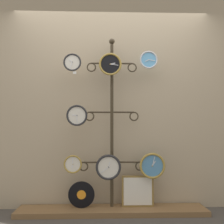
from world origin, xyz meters
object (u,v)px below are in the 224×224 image
display_stand (112,146)px  clock_bottom_center (108,167)px  vinyl_record (81,195)px  picture_frame (138,191)px  clock_middle_left (77,115)px  clock_bottom_right (152,166)px  clock_top_left (72,62)px  clock_bottom_left (73,164)px  clock_top_center (110,64)px  clock_top_right (149,60)px

display_stand → clock_bottom_center: (-0.04, -0.11, -0.24)m
clock_bottom_center → vinyl_record: 0.45m
display_stand → picture_frame: 0.62m
clock_bottom_center → clock_middle_left: bearing=178.1°
display_stand → clock_bottom_right: bearing=-9.8°
display_stand → clock_top_left: (-0.47, -0.10, 0.99)m
clock_middle_left → clock_bottom_right: (0.89, 0.01, -0.59)m
display_stand → clock_bottom_right: size_ratio=6.87×
clock_middle_left → clock_bottom_left: 0.57m
display_stand → clock_middle_left: bearing=-166.9°
clock_bottom_center → clock_bottom_right: clock_bottom_right is taller
clock_top_center → clock_bottom_right: clock_top_center is taller
clock_top_right → vinyl_record: (-0.80, 0.02, -1.60)m
clock_top_left → clock_top_right: (0.91, 0.03, 0.05)m
clock_top_right → clock_middle_left: clock_top_right is taller
clock_bottom_center → picture_frame: clock_bottom_center is taller
picture_frame → clock_top_center: bearing=-164.2°
clock_top_right → picture_frame: size_ratio=0.57×
clock_bottom_left → picture_frame: clock_bottom_left is taller
clock_middle_left → clock_bottom_center: clock_middle_left is taller
display_stand → clock_top_right: 1.13m
clock_bottom_left → display_stand: bearing=9.4°
clock_middle_left → vinyl_record: 0.93m
clock_top_right → clock_middle_left: 1.09m
clock_bottom_left → clock_bottom_right: (0.93, -0.01, -0.02)m
clock_middle_left → clock_bottom_left: bearing=155.8°
clock_top_left → clock_bottom_center: clock_top_left is taller
clock_top_center → clock_middle_left: (-0.39, 0.02, -0.61)m
clock_middle_left → picture_frame: (0.72, 0.07, -0.90)m
clock_top_center → vinyl_record: 1.57m
display_stand → clock_top_right: display_stand is taller
clock_bottom_center → clock_bottom_right: size_ratio=0.97×
clock_bottom_center → picture_frame: 0.47m
clock_bottom_left → clock_bottom_right: 0.93m
clock_bottom_left → clock_bottom_center: (0.41, -0.03, -0.03)m
clock_top_left → clock_middle_left: size_ratio=0.86×
display_stand → vinyl_record: (-0.36, -0.05, -0.56)m
clock_bottom_right → vinyl_record: clock_bottom_right is taller
clock_top_center → clock_top_right: clock_top_right is taller
clock_top_right → clock_bottom_left: bearing=-179.9°
clock_top_right → clock_bottom_center: 1.36m
clock_middle_left → clock_bottom_right: 1.07m
clock_bottom_right → picture_frame: 0.35m
clock_bottom_center → vinyl_record: size_ratio=0.96×
clock_middle_left → vinyl_record: bearing=36.8°
clock_top_left → clock_bottom_left: bearing=59.2°
clock_top_left → clock_bottom_right: clock_top_left is taller
display_stand → clock_top_center: 0.97m
clock_top_right → clock_bottom_right: 1.27m
clock_top_right → clock_bottom_left: clock_top_right is taller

